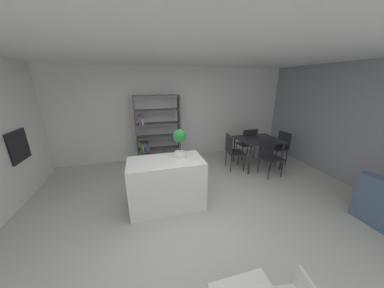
# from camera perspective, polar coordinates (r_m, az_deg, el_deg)

# --- Properties ---
(ground_plane) EXTENTS (10.24, 10.24, 0.00)m
(ground_plane) POSITION_cam_1_polar(r_m,az_deg,el_deg) (3.48, 0.15, -20.68)
(ground_plane) COLOR beige
(ceiling_slab) EXTENTS (7.43, 5.74, 0.06)m
(ceiling_slab) POSITION_cam_1_polar(r_m,az_deg,el_deg) (2.75, 0.20, 27.96)
(ceiling_slab) COLOR white
(ceiling_slab) RESTS_ON ground_plane
(back_partition) EXTENTS (7.43, 0.06, 2.62)m
(back_partition) POSITION_cam_1_polar(r_m,az_deg,el_deg) (5.57, -7.82, 9.01)
(back_partition) COLOR silver
(back_partition) RESTS_ON ground_plane
(right_partition_gray) EXTENTS (0.06, 5.74, 2.62)m
(right_partition_gray) POSITION_cam_1_polar(r_m,az_deg,el_deg) (5.20, 43.30, 3.55)
(right_partition_gray) COLOR gray
(right_partition_gray) RESTS_ON ground_plane
(built_in_oven) EXTENTS (0.06, 0.57, 0.58)m
(built_in_oven) POSITION_cam_1_polar(r_m,az_deg,el_deg) (4.77, -42.93, -0.43)
(built_in_oven) COLOR black
(built_in_oven) RESTS_ON ground_plane
(kitchen_island) EXTENTS (1.31, 0.71, 0.90)m
(kitchen_island) POSITION_cam_1_polar(r_m,az_deg,el_deg) (3.49, -7.72, -11.78)
(kitchen_island) COLOR white
(kitchen_island) RESTS_ON ground_plane
(potted_plant_on_island) EXTENTS (0.23, 0.23, 0.51)m
(potted_plant_on_island) POSITION_cam_1_polar(r_m,az_deg,el_deg) (3.31, -3.80, 1.22)
(potted_plant_on_island) COLOR white
(potted_plant_on_island) RESTS_ON kitchen_island
(open_bookshelf) EXTENTS (1.20, 0.35, 1.88)m
(open_bookshelf) POSITION_cam_1_polar(r_m,az_deg,el_deg) (5.28, -11.08, 3.34)
(open_bookshelf) COLOR #4C4C51
(open_bookshelf) RESTS_ON ground_plane
(dining_table) EXTENTS (1.06, 0.93, 0.77)m
(dining_table) POSITION_cam_1_polar(r_m,az_deg,el_deg) (5.28, 19.49, 0.68)
(dining_table) COLOR #232328
(dining_table) RESTS_ON ground_plane
(dining_chair_near) EXTENTS (0.47, 0.46, 0.90)m
(dining_chair_near) POSITION_cam_1_polar(r_m,az_deg,el_deg) (4.95, 22.40, -2.64)
(dining_chair_near) COLOR #232328
(dining_chair_near) RESTS_ON ground_plane
(dining_chair_far) EXTENTS (0.46, 0.43, 0.93)m
(dining_chair_far) POSITION_cam_1_polar(r_m,az_deg,el_deg) (5.71, 16.64, 0.73)
(dining_chair_far) COLOR #232328
(dining_chair_far) RESTS_ON ground_plane
(dining_chair_island_side) EXTENTS (0.47, 0.51, 0.92)m
(dining_chair_island_side) POSITION_cam_1_polar(r_m,az_deg,el_deg) (4.96, 12.12, -1.50)
(dining_chair_island_side) COLOR #232328
(dining_chair_island_side) RESTS_ON ground_plane
(dining_chair_window_side) EXTENTS (0.42, 0.45, 0.89)m
(dining_chair_window_side) POSITION_cam_1_polar(r_m,az_deg,el_deg) (5.77, 25.40, -0.23)
(dining_chair_window_side) COLOR #232328
(dining_chair_window_side) RESTS_ON ground_plane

